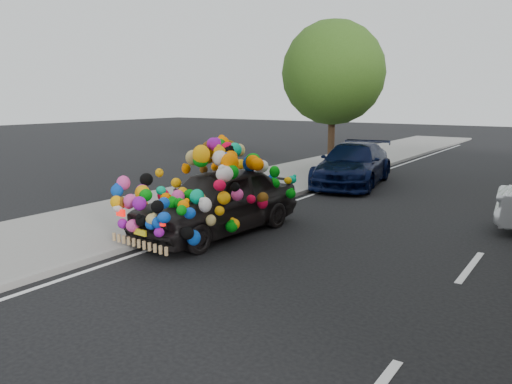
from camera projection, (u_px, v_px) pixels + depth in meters
ground at (298, 237)px, 11.05m from camera, size 100.00×100.00×0.00m
sidewalk at (158, 210)px, 13.41m from camera, size 4.00×60.00×0.12m
kerb at (215, 220)px, 12.33m from camera, size 0.15×60.00×0.13m
lane_markings at (470, 267)px, 9.06m from camera, size 6.00×50.00×0.01m
tree_near_sidewalk at (333, 73)px, 20.12m from camera, size 4.20×4.20×6.13m
plush_art_car at (217, 186)px, 11.18m from camera, size 2.45×4.69×2.13m
navy_sedan at (353, 164)px, 17.55m from camera, size 2.88×5.30×1.46m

